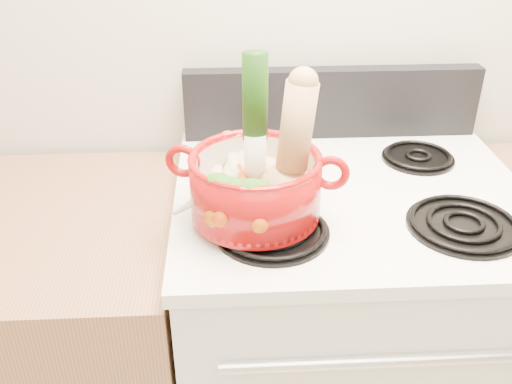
{
  "coord_description": "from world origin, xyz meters",
  "views": [
    {
      "loc": [
        -0.27,
        0.32,
        1.57
      ],
      "look_at": [
        -0.22,
        1.27,
        1.03
      ],
      "focal_mm": 40.0,
      "sensor_mm": 36.0,
      "label": 1
    }
  ],
  "objects": [
    {
      "name": "burner_front_right",
      "position": [
        0.19,
        1.24,
        0.96
      ],
      "size": [
        0.22,
        0.22,
        0.02
      ],
      "primitive_type": "cylinder",
      "color": "black",
      "rests_on": "cooktop"
    },
    {
      "name": "cooktop",
      "position": [
        0.0,
        1.4,
        0.93
      ],
      "size": [
        0.78,
        0.67,
        0.03
      ],
      "primitive_type": "cube",
      "color": "white",
      "rests_on": "stove_body"
    },
    {
      "name": "pot_handle_right",
      "position": [
        -0.08,
        1.25,
        1.07
      ],
      "size": [
        0.07,
        0.03,
        0.07
      ],
      "primitive_type": "torus",
      "rotation": [
        1.57,
        0.0,
        -0.23
      ],
      "color": "#92090A",
      "rests_on": "dutch_oven"
    },
    {
      "name": "stove_body",
      "position": [
        0.0,
        1.4,
        0.46
      ],
      "size": [
        0.76,
        0.65,
        0.92
      ],
      "primitive_type": "cube",
      "color": "silver",
      "rests_on": "floor"
    },
    {
      "name": "control_backsplash",
      "position": [
        0.0,
        1.7,
        1.04
      ],
      "size": [
        0.76,
        0.05,
        0.18
      ],
      "primitive_type": "cube",
      "color": "black",
      "rests_on": "cooktop"
    },
    {
      "name": "ginger",
      "position": [
        -0.2,
        1.38,
        1.02
      ],
      "size": [
        0.1,
        0.07,
        0.05
      ],
      "primitive_type": "ellipsoid",
      "rotation": [
        0.0,
        0.0,
        -0.06
      ],
      "color": "tan",
      "rests_on": "dutch_oven"
    },
    {
      "name": "dutch_oven",
      "position": [
        -0.22,
        1.29,
        1.03
      ],
      "size": [
        0.31,
        0.31,
        0.13
      ],
      "primitive_type": "cylinder",
      "rotation": [
        0.0,
        0.0,
        -0.23
      ],
      "color": "#92090A",
      "rests_on": "burner_front_left"
    },
    {
      "name": "parsnip_0",
      "position": [
        -0.29,
        1.31,
        1.01
      ],
      "size": [
        0.05,
        0.2,
        0.06
      ],
      "primitive_type": "cone",
      "rotation": [
        1.66,
        0.0,
        0.07
      ],
      "color": "#F0E6C3",
      "rests_on": "dutch_oven"
    },
    {
      "name": "carrot_1",
      "position": [
        -0.26,
        1.24,
        1.02
      ],
      "size": [
        0.13,
        0.14,
        0.05
      ],
      "primitive_type": "cone",
      "rotation": [
        1.66,
        0.0,
        -0.74
      ],
      "color": "#D35C0A",
      "rests_on": "dutch_oven"
    },
    {
      "name": "parsnip_3",
      "position": [
        -0.31,
        1.27,
        1.03
      ],
      "size": [
        0.15,
        0.13,
        0.05
      ],
      "primitive_type": "cone",
      "rotation": [
        1.66,
        0.0,
        -0.89
      ],
      "color": "beige",
      "rests_on": "dutch_oven"
    },
    {
      "name": "carrot_0",
      "position": [
        -0.26,
        1.26,
        1.01
      ],
      "size": [
        0.03,
        0.15,
        0.04
      ],
      "primitive_type": "cone",
      "rotation": [
        1.66,
        0.0,
        0.02
      ],
      "color": "#C8610A",
      "rests_on": "dutch_oven"
    },
    {
      "name": "burner_front_left",
      "position": [
        -0.19,
        1.24,
        0.96
      ],
      "size": [
        0.22,
        0.22,
        0.02
      ],
      "primitive_type": "cylinder",
      "color": "black",
      "rests_on": "cooktop"
    },
    {
      "name": "parsnip_2",
      "position": [
        -0.24,
        1.33,
        1.03
      ],
      "size": [
        0.07,
        0.21,
        0.06
      ],
      "primitive_type": "cone",
      "rotation": [
        1.66,
        0.0,
        0.12
      ],
      "color": "beige",
      "rests_on": "dutch_oven"
    },
    {
      "name": "pot_handle_left",
      "position": [
        -0.36,
        1.32,
        1.07
      ],
      "size": [
        0.07,
        0.03,
        0.07
      ],
      "primitive_type": "torus",
      "rotation": [
        1.57,
        0.0,
        -0.23
      ],
      "color": "#92090A",
      "rests_on": "dutch_oven"
    },
    {
      "name": "carrot_4",
      "position": [
        -0.24,
        1.26,
        1.04
      ],
      "size": [
        0.05,
        0.17,
        0.05
      ],
      "primitive_type": "cone",
      "rotation": [
        1.66,
        0.0,
        0.09
      ],
      "color": "#C8540A",
      "rests_on": "dutch_oven"
    },
    {
      "name": "burner_back_left",
      "position": [
        -0.19,
        1.54,
        0.96
      ],
      "size": [
        0.17,
        0.17,
        0.02
      ],
      "primitive_type": "cylinder",
      "color": "black",
      "rests_on": "cooktop"
    },
    {
      "name": "burner_back_right",
      "position": [
        0.19,
        1.54,
        0.96
      ],
      "size": [
        0.17,
        0.17,
        0.02
      ],
      "primitive_type": "cylinder",
      "color": "black",
      "rests_on": "cooktop"
    },
    {
      "name": "leek",
      "position": [
        -0.22,
        1.31,
        1.15
      ],
      "size": [
        0.05,
        0.06,
        0.31
      ],
      "primitive_type": "cylinder",
      "rotation": [
        0.04,
        0.0,
        -0.01
      ],
      "color": "silver",
      "rests_on": "dutch_oven"
    },
    {
      "name": "carrot_2",
      "position": [
        -0.23,
        1.23,
        1.02
      ],
      "size": [
        0.05,
        0.16,
        0.04
      ],
      "primitive_type": "cone",
      "rotation": [
        1.66,
        0.0,
        0.12
      ],
      "color": "#E0550B",
      "rests_on": "dutch_oven"
    },
    {
      "name": "parsnip_1",
      "position": [
        -0.28,
        1.3,
        1.02
      ],
      "size": [
        0.09,
        0.2,
        0.06
      ],
      "primitive_type": "cone",
      "rotation": [
        1.66,
        0.0,
        -0.24
      ],
      "color": "beige",
      "rests_on": "dutch_oven"
    },
    {
      "name": "oven_handle",
      "position": [
        0.0,
        1.06,
        0.78
      ],
      "size": [
        0.6,
        0.02,
        0.02
      ],
      "primitive_type": "cylinder",
      "rotation": [
        0.0,
        1.57,
        0.0
      ],
      "color": "silver",
      "rests_on": "stove_body"
    },
    {
      "name": "parsnip_4",
      "position": [
        -0.26,
        1.36,
        1.04
      ],
      "size": [
        0.06,
        0.21,
        0.06
      ],
      "primitive_type": "cone",
      "rotation": [
        1.66,
        0.0,
        0.1
      ],
      "color": "#EDE4C1",
      "rests_on": "dutch_oven"
    },
    {
      "name": "squash",
      "position": [
        -0.16,
        1.27,
        1.12
      ],
      "size": [
        0.15,
        0.13,
        0.26
      ],
      "primitive_type": null,
      "rotation": [
        0.0,
        0.1,
        0.25
      ],
      "color": "tan",
      "rests_on": "dutch_oven"
    },
    {
      "name": "carrot_3",
      "position": [
        -0.26,
        1.23,
        1.03
      ],
      "size": [
        0.1,
        0.13,
        0.04
      ],
      "primitive_type": "cone",
      "rotation": [
        1.66,
        0.0,
        -0.53
      ],
      "color": "#DB460A",
      "rests_on": "dutch_oven"
    }
  ]
}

